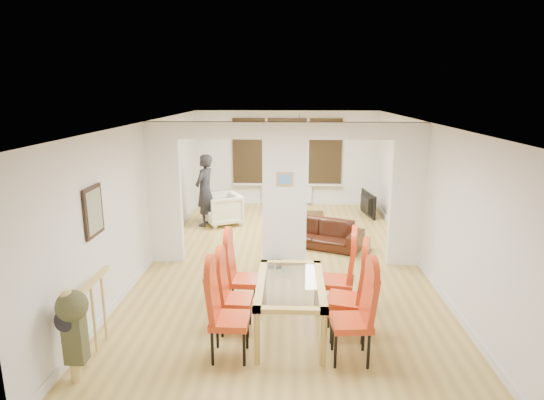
# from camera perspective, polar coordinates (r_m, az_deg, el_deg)

# --- Properties ---
(floor) EXTENTS (5.00, 9.00, 0.01)m
(floor) POSITION_cam_1_polar(r_m,az_deg,el_deg) (8.62, 1.54, -7.73)
(floor) COLOR tan
(floor) RESTS_ON ground
(room_walls) EXTENTS (5.00, 9.00, 2.60)m
(room_walls) POSITION_cam_1_polar(r_m,az_deg,el_deg) (8.24, 1.60, 0.72)
(room_walls) COLOR silver
(room_walls) RESTS_ON floor
(divider_wall) EXTENTS (5.00, 0.18, 2.60)m
(divider_wall) POSITION_cam_1_polar(r_m,az_deg,el_deg) (8.24, 1.60, 0.72)
(divider_wall) COLOR white
(divider_wall) RESTS_ON floor
(bay_window_blinds) EXTENTS (3.00, 0.08, 1.80)m
(bay_window_blinds) POSITION_cam_1_polar(r_m,az_deg,el_deg) (12.58, 1.90, 6.13)
(bay_window_blinds) COLOR black
(bay_window_blinds) RESTS_ON room_walls
(radiator) EXTENTS (1.40, 0.08, 0.50)m
(radiator) POSITION_cam_1_polar(r_m,az_deg,el_deg) (12.75, 1.85, 0.76)
(radiator) COLOR white
(radiator) RESTS_ON floor
(pendant_light) EXTENTS (0.36, 0.36, 0.36)m
(pendant_light) POSITION_cam_1_polar(r_m,az_deg,el_deg) (11.38, 3.40, 8.61)
(pendant_light) COLOR orange
(pendant_light) RESTS_ON room_walls
(stair_newel) EXTENTS (0.40, 1.20, 1.10)m
(stair_newel) POSITION_cam_1_polar(r_m,az_deg,el_deg) (5.97, -21.72, -13.16)
(stair_newel) COLOR tan
(stair_newel) RESTS_ON floor
(wall_poster) EXTENTS (0.04, 0.52, 0.67)m
(wall_poster) POSITION_cam_1_polar(r_m,az_deg,el_deg) (6.38, -21.49, -1.32)
(wall_poster) COLOR gray
(wall_poster) RESTS_ON room_walls
(pillar_photo) EXTENTS (0.30, 0.03, 0.25)m
(pillar_photo) POSITION_cam_1_polar(r_m,az_deg,el_deg) (8.08, 1.60, 2.63)
(pillar_photo) COLOR #4C8CD8
(pillar_photo) RESTS_ON divider_wall
(dining_table) EXTENTS (0.87, 1.55, 0.73)m
(dining_table) POSITION_cam_1_polar(r_m,az_deg,el_deg) (6.13, 2.31, -13.33)
(dining_table) COLOR #B39342
(dining_table) RESTS_ON floor
(dining_chair_la) EXTENTS (0.46, 0.46, 1.13)m
(dining_chair_la) POSITION_cam_1_polar(r_m,az_deg,el_deg) (5.56, -5.34, -14.03)
(dining_chair_la) COLOR #BD3513
(dining_chair_la) RESTS_ON floor
(dining_chair_lb) EXTENTS (0.43, 0.43, 1.04)m
(dining_chair_lb) POSITION_cam_1_polar(r_m,az_deg,el_deg) (6.13, -4.54, -11.76)
(dining_chair_lb) COLOR #BD3513
(dining_chair_lb) RESTS_ON floor
(dining_chair_lc) EXTENTS (0.47, 0.47, 1.10)m
(dining_chair_lc) POSITION_cam_1_polar(r_m,az_deg,el_deg) (6.65, -3.62, -9.34)
(dining_chair_lc) COLOR #BD3513
(dining_chair_lc) RESTS_ON floor
(dining_chair_ra) EXTENTS (0.49, 0.49, 1.14)m
(dining_chair_ra) POSITION_cam_1_polar(r_m,az_deg,el_deg) (5.57, 9.90, -14.09)
(dining_chair_ra) COLOR #BD3513
(dining_chair_ra) RESTS_ON floor
(dining_chair_rb) EXTENTS (0.58, 0.58, 1.18)m
(dining_chair_rb) POSITION_cam_1_polar(r_m,az_deg,el_deg) (6.04, 9.30, -11.55)
(dining_chair_rb) COLOR #BD3513
(dining_chair_rb) RESTS_ON floor
(dining_chair_rc) EXTENTS (0.53, 0.53, 1.15)m
(dining_chair_rc) POSITION_cam_1_polar(r_m,az_deg,el_deg) (6.60, 8.17, -9.39)
(dining_chair_rc) COLOR #BD3513
(dining_chair_rc) RESTS_ON floor
(sofa) EXTENTS (2.00, 1.38, 0.54)m
(sofa) POSITION_cam_1_polar(r_m,az_deg,el_deg) (9.45, 5.63, -4.11)
(sofa) COLOR black
(sofa) RESTS_ON floor
(armchair) EXTENTS (1.07, 1.08, 0.74)m
(armchair) POSITION_cam_1_polar(r_m,az_deg,el_deg) (10.93, -6.19, -1.14)
(armchair) COLOR #EBE6C7
(armchair) RESTS_ON floor
(person) EXTENTS (0.71, 0.58, 1.70)m
(person) POSITION_cam_1_polar(r_m,az_deg,el_deg) (10.79, -8.44, 1.21)
(person) COLOR black
(person) RESTS_ON floor
(television) EXTENTS (1.05, 0.31, 0.60)m
(television) POSITION_cam_1_polar(r_m,az_deg,el_deg) (11.87, 11.50, -0.48)
(television) COLOR black
(television) RESTS_ON floor
(coffee_table) EXTENTS (1.15, 0.66, 0.25)m
(coffee_table) POSITION_cam_1_polar(r_m,az_deg,el_deg) (11.01, 3.66, -2.29)
(coffee_table) COLOR #342511
(coffee_table) RESTS_ON floor
(bottle) EXTENTS (0.07, 0.07, 0.28)m
(bottle) POSITION_cam_1_polar(r_m,az_deg,el_deg) (11.01, 3.39, -0.86)
(bottle) COLOR #143F19
(bottle) RESTS_ON coffee_table
(bowl) EXTENTS (0.20, 0.20, 0.05)m
(bowl) POSITION_cam_1_polar(r_m,az_deg,el_deg) (10.93, 3.22, -1.58)
(bowl) COLOR #342511
(bowl) RESTS_ON coffee_table
(shoes) EXTENTS (0.24, 0.26, 0.10)m
(shoes) POSITION_cam_1_polar(r_m,az_deg,el_deg) (8.36, 0.38, -8.07)
(shoes) COLOR black
(shoes) RESTS_ON floor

